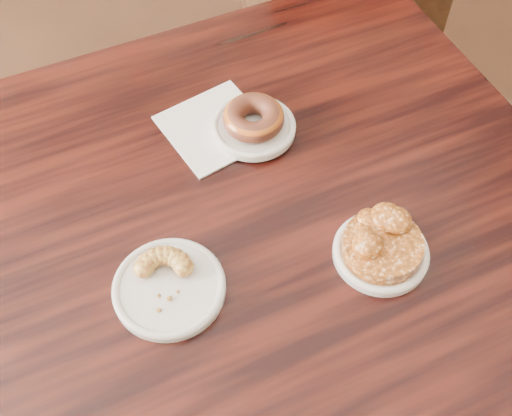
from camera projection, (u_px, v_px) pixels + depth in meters
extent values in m
plane|color=black|center=(251.00, 348.00, 1.67)|extent=(5.00, 5.00, 0.00)
cube|color=black|center=(268.00, 327.00, 1.29)|extent=(1.19, 1.19, 0.75)
cube|color=white|center=(216.00, 127.00, 1.10)|extent=(0.21, 0.21, 0.00)
cylinder|color=silver|center=(254.00, 128.00, 1.09)|extent=(0.14, 0.14, 0.01)
cylinder|color=silver|center=(169.00, 288.00, 0.92)|extent=(0.16, 0.16, 0.01)
cylinder|color=white|center=(381.00, 253.00, 0.95)|extent=(0.14, 0.14, 0.01)
torus|color=#8F3614|center=(253.00, 118.00, 1.07)|extent=(0.10, 0.10, 0.04)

